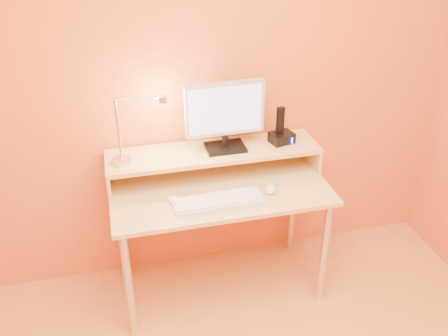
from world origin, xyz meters
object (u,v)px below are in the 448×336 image
object	(u,v)px
phone_dock	(282,138)
remote_control	(177,206)
keyboard	(218,202)
mouse	(271,189)
monitor_panel	(225,109)
lamp_base	(122,161)

from	to	relation	value
phone_dock	remote_control	world-z (taller)	phone_dock
phone_dock	keyboard	size ratio (longest dim) A/B	0.27
keyboard	mouse	bearing A→B (deg)	6.69
monitor_panel	remote_control	distance (m)	0.59
monitor_panel	phone_dock	xyz separation A→B (m)	(0.34, -0.01, -0.21)
phone_dock	remote_control	size ratio (longest dim) A/B	0.76
lamp_base	mouse	world-z (taller)	lamp_base
monitor_panel	phone_dock	world-z (taller)	monitor_panel
lamp_base	mouse	distance (m)	0.81
lamp_base	keyboard	world-z (taller)	lamp_base
remote_control	keyboard	bearing A→B (deg)	-17.72
mouse	remote_control	bearing A→B (deg)	-153.84
phone_dock	mouse	size ratio (longest dim) A/B	1.28
keyboard	remote_control	bearing A→B (deg)	173.48
phone_dock	keyboard	world-z (taller)	phone_dock
mouse	remote_control	world-z (taller)	mouse
lamp_base	remote_control	world-z (taller)	lamp_base
mouse	monitor_panel	bearing A→B (deg)	149.21
mouse	lamp_base	bearing A→B (deg)	-173.08
lamp_base	mouse	xyz separation A→B (m)	(0.77, -0.22, -0.16)
monitor_panel	mouse	size ratio (longest dim) A/B	4.36
remote_control	monitor_panel	bearing A→B (deg)	28.57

